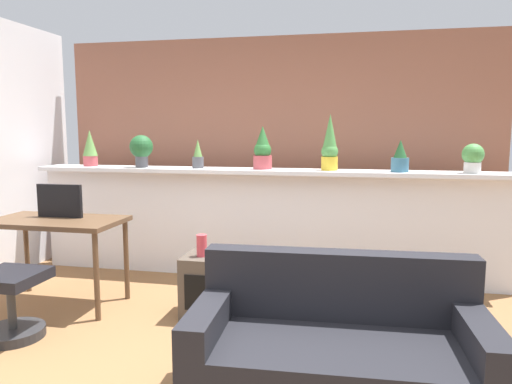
{
  "coord_description": "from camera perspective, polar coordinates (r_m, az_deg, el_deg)",
  "views": [
    {
      "loc": [
        0.9,
        -2.7,
        1.5
      ],
      "look_at": [
        0.14,
        0.91,
        1.02
      ],
      "focal_mm": 33.72,
      "sensor_mm": 36.0,
      "label": 1
    }
  ],
  "objects": [
    {
      "name": "potted_plant_3",
      "position": [
        4.78,
        0.79,
        5.02
      ],
      "size": [
        0.18,
        0.18,
        0.43
      ],
      "color": "#B7474C",
      "rests_on": "plant_shelf"
    },
    {
      "name": "office_chair",
      "position": [
        3.9,
        -27.93,
        -10.03
      ],
      "size": [
        0.52,
        0.52,
        0.91
      ],
      "color": "#262628",
      "rests_on": "ground"
    },
    {
      "name": "desk",
      "position": [
        4.42,
        -22.56,
        -4.05
      ],
      "size": [
        1.1,
        0.6,
        0.75
      ],
      "color": "brown",
      "rests_on": "ground"
    },
    {
      "name": "potted_plant_0",
      "position": [
        5.46,
        -19.09,
        4.98
      ],
      "size": [
        0.15,
        0.15,
        0.39
      ],
      "color": "#B7474C",
      "rests_on": "plant_shelf"
    },
    {
      "name": "potted_plant_5",
      "position": [
        4.66,
        16.73,
        3.88
      ],
      "size": [
        0.16,
        0.16,
        0.3
      ],
      "color": "#386B84",
      "rests_on": "plant_shelf"
    },
    {
      "name": "brick_wall_behind",
      "position": [
        5.38,
        2.29,
        4.76
      ],
      "size": [
        4.79,
        0.1,
        2.5
      ],
      "primitive_type": "cube",
      "color": "#935B47",
      "rests_on": "ground"
    },
    {
      "name": "potted_plant_4",
      "position": [
        4.69,
        8.75,
        5.5
      ],
      "size": [
        0.16,
        0.16,
        0.54
      ],
      "color": "gold",
      "rests_on": "plant_shelf"
    },
    {
      "name": "potted_plant_2",
      "position": [
        4.93,
        -6.91,
        4.31
      ],
      "size": [
        0.12,
        0.12,
        0.29
      ],
      "color": "#4C4C51",
      "rests_on": "plant_shelf"
    },
    {
      "name": "side_cube_shelf",
      "position": [
        3.97,
        -5.53,
        -10.97
      ],
      "size": [
        0.4,
        0.41,
        0.5
      ],
      "color": "#4C4238",
      "rests_on": "ground"
    },
    {
      "name": "couch",
      "position": [
        2.78,
        9.59,
        -18.67
      ],
      "size": [
        1.59,
        0.83,
        0.8
      ],
      "color": "black",
      "rests_on": "ground"
    },
    {
      "name": "plant_shelf",
      "position": [
        4.76,
        0.99,
        2.47
      ],
      "size": [
        4.79,
        0.39,
        0.04
      ],
      "primitive_type": "cube",
      "color": "silver",
      "rests_on": "divider_wall"
    },
    {
      "name": "tv_monitor",
      "position": [
        4.45,
        -22.27,
        -0.98
      ],
      "size": [
        0.41,
        0.04,
        0.29
      ],
      "primitive_type": "cube",
      "color": "black",
      "rests_on": "desk"
    },
    {
      "name": "potted_plant_1",
      "position": [
        5.14,
        -13.45,
        5.04
      ],
      "size": [
        0.24,
        0.24,
        0.33
      ],
      "color": "#4C4C51",
      "rests_on": "plant_shelf"
    },
    {
      "name": "ground_plane",
      "position": [
        3.22,
        -6.13,
        -20.44
      ],
      "size": [
        12.0,
        12.0,
        0.0
      ],
      "primitive_type": "plane",
      "color": "brown"
    },
    {
      "name": "divider_wall",
      "position": [
        4.88,
        1.06,
        -3.99
      ],
      "size": [
        4.79,
        0.16,
        1.07
      ],
      "primitive_type": "cube",
      "color": "silver",
      "rests_on": "ground"
    },
    {
      "name": "potted_plant_6",
      "position": [
        4.75,
        24.33,
        3.76
      ],
      "size": [
        0.19,
        0.19,
        0.27
      ],
      "color": "silver",
      "rests_on": "plant_shelf"
    },
    {
      "name": "vase_on_shelf",
      "position": [
        3.86,
        -6.46,
        -6.33
      ],
      "size": [
        0.08,
        0.08,
        0.17
      ],
      "primitive_type": "cylinder",
      "color": "#CC3D47",
      "rests_on": "side_cube_shelf"
    }
  ]
}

